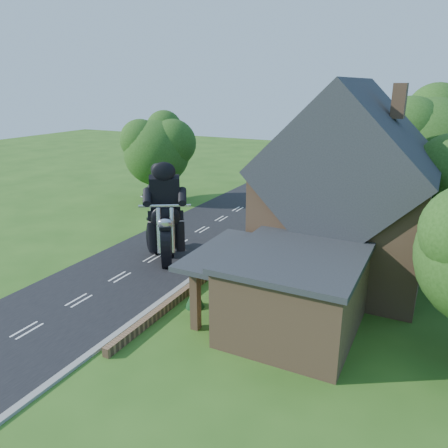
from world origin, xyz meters
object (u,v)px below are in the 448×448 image
at_px(house, 347,196).
at_px(garden_wall, 232,256).
at_px(annex, 291,291).
at_px(motorcycle_lead, 167,249).
at_px(motorcycle_follow, 163,238).

bearing_deg(house, garden_wall, -170.83).
xyz_separation_m(house, annex, (-0.62, -6.80, -2.58)).
bearing_deg(motorcycle_lead, motorcycle_follow, -79.66).
height_order(garden_wall, motorcycle_lead, motorcycle_lead).
bearing_deg(house, motorcycle_lead, -161.02).
xyz_separation_m(garden_wall, motorcycle_follow, (-4.39, -0.69, 0.63)).
height_order(motorcycle_lead, motorcycle_follow, motorcycle_lead).
bearing_deg(motorcycle_follow, motorcycle_lead, 145.12).
height_order(house, motorcycle_follow, house).
xyz_separation_m(house, motorcycle_lead, (-9.27, -3.19, -3.45)).
bearing_deg(annex, garden_wall, 133.84).
height_order(garden_wall, motorcycle_follow, motorcycle_follow).
xyz_separation_m(house, motorcycle_follow, (-10.58, -1.69, -3.51)).
relative_size(motorcycle_lead, motorcycle_follow, 1.08).
relative_size(house, motorcycle_lead, 5.34).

